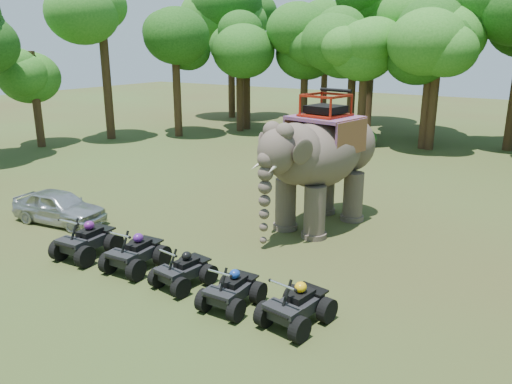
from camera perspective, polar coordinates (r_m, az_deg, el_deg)
ground at (r=15.09m, az=-2.51°, el=-8.03°), size 110.00×110.00×0.00m
elephant at (r=17.62m, az=7.52°, el=3.65°), size 3.40×6.01×4.77m
parked_car at (r=19.46m, az=-21.59°, el=-1.57°), size 3.76×1.95×1.22m
atv_0 at (r=16.10m, az=-18.85°, el=-4.74°), size 1.46×1.91×1.34m
atv_1 at (r=14.83m, az=-13.64°, el=-6.26°), size 1.38×1.81×1.29m
atv_2 at (r=13.63m, az=-8.34°, el=-8.33°), size 1.32×1.69×1.15m
atv_3 at (r=12.48m, az=-2.79°, el=-10.59°), size 1.19×1.60×1.16m
atv_4 at (r=11.78m, az=4.66°, el=-12.16°), size 1.44×1.83×1.24m
tree_0 at (r=32.58m, az=19.05°, el=11.49°), size 5.47×5.47×7.81m
tree_23 at (r=34.37m, az=-23.89°, el=10.14°), size 4.58×4.58×6.55m
tree_24 at (r=35.71m, az=-16.78°, el=13.10°), size 6.39×6.39×9.12m
tree_25 at (r=35.73m, az=-9.08°, el=12.65°), size 5.58×5.58×7.97m
tree_26 at (r=37.54m, az=-1.88°, el=12.58°), size 5.17×5.17×7.39m
tree_27 at (r=36.84m, az=5.55°, el=12.64°), size 5.36×5.36×7.65m
tree_28 at (r=33.28m, az=12.11°, el=11.51°), size 4.99×4.99×7.13m
tree_30 at (r=32.40m, az=19.78°, el=11.72°), size 5.72×5.72×8.18m
tree_31 at (r=43.61m, az=-1.09°, el=15.01°), size 7.17×7.17×10.25m
tree_32 at (r=45.46m, az=7.85°, el=13.72°), size 5.84×5.84×8.34m
tree_33 at (r=35.18m, az=10.91°, el=12.40°), size 5.48×5.48×7.83m
tree_34 at (r=36.74m, az=19.52°, el=14.19°), size 7.50×7.50×10.71m
tree_35 at (r=38.37m, az=-1.07°, el=12.87°), size 5.36×5.36×7.66m
tree_38 at (r=40.54m, az=13.01°, el=14.60°), size 7.27×7.27×10.39m
tree_39 at (r=44.84m, az=-2.84°, el=14.82°), size 6.93×6.93×9.90m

